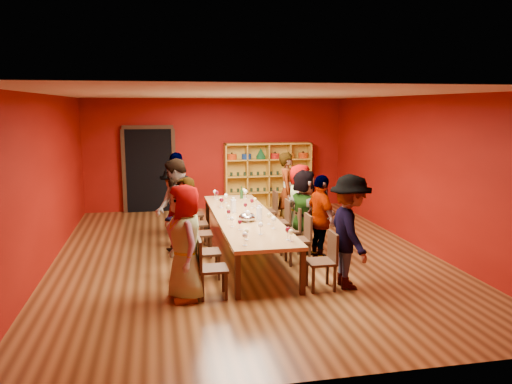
# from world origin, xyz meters

# --- Properties ---
(room_shell) EXTENTS (7.10, 9.10, 3.04)m
(room_shell) POSITION_xyz_m (0.00, 0.00, 1.50)
(room_shell) COLOR #4D2C14
(room_shell) RESTS_ON ground
(tasting_table) EXTENTS (1.10, 4.50, 0.75)m
(tasting_table) POSITION_xyz_m (0.00, 0.00, 0.70)
(tasting_table) COLOR #A67A45
(tasting_table) RESTS_ON ground
(doorway) EXTENTS (1.40, 0.17, 2.30)m
(doorway) POSITION_xyz_m (-1.80, 4.43, 1.12)
(doorway) COLOR black
(doorway) RESTS_ON ground
(shelving_unit) EXTENTS (2.40, 0.40, 1.80)m
(shelving_unit) POSITION_xyz_m (1.40, 4.32, 0.98)
(shelving_unit) COLOR gold
(shelving_unit) RESTS_ON ground
(chair_person_left_0) EXTENTS (0.42, 0.42, 0.89)m
(chair_person_left_0) POSITION_xyz_m (-0.91, -2.00, 0.50)
(chair_person_left_0) COLOR black
(chair_person_left_0) RESTS_ON ground
(person_left_0) EXTENTS (0.62, 0.91, 1.70)m
(person_left_0) POSITION_xyz_m (-1.23, -2.00, 0.85)
(person_left_0) COLOR #131934
(person_left_0) RESTS_ON ground
(chair_person_left_1) EXTENTS (0.42, 0.42, 0.89)m
(chair_person_left_1) POSITION_xyz_m (-0.91, -1.14, 0.50)
(chair_person_left_1) COLOR black
(chair_person_left_1) RESTS_ON ground
(person_left_1) EXTENTS (0.65, 0.74, 1.67)m
(person_left_1) POSITION_xyz_m (-1.18, -1.14, 0.84)
(person_left_1) COLOR #151E3A
(person_left_1) RESTS_ON ground
(chair_person_left_2) EXTENTS (0.42, 0.42, 0.89)m
(chair_person_left_2) POSITION_xyz_m (-0.91, 0.07, 0.50)
(chair_person_left_2) COLOR black
(chair_person_left_2) RESTS_ON ground
(person_left_2) EXTENTS (0.68, 0.99, 1.85)m
(person_left_2) POSITION_xyz_m (-1.28, 0.07, 0.92)
(person_left_2) COLOR #DA9292
(person_left_2) RESTS_ON ground
(chair_person_left_3) EXTENTS (0.42, 0.42, 0.89)m
(chair_person_left_3) POSITION_xyz_m (-0.91, 0.88, 0.50)
(chair_person_left_3) COLOR black
(chair_person_left_3) RESTS_ON ground
(person_left_3) EXTENTS (0.72, 1.12, 1.60)m
(person_left_3) POSITION_xyz_m (-1.26, 0.88, 0.80)
(person_left_3) COLOR #557CB0
(person_left_3) RESTS_ON ground
(chair_person_left_4) EXTENTS (0.42, 0.42, 0.89)m
(chair_person_left_4) POSITION_xyz_m (-0.91, 1.80, 0.50)
(chair_person_left_4) COLOR black
(chair_person_left_4) RESTS_ON ground
(person_left_4) EXTENTS (0.50, 1.07, 1.81)m
(person_left_4) POSITION_xyz_m (-1.18, 1.80, 0.91)
(person_left_4) COLOR silver
(person_left_4) RESTS_ON ground
(chair_person_right_0) EXTENTS (0.42, 0.42, 0.89)m
(chair_person_right_0) POSITION_xyz_m (0.91, -2.00, 0.50)
(chair_person_right_0) COLOR black
(chair_person_right_0) RESTS_ON ground
(person_right_0) EXTENTS (0.53, 1.17, 1.77)m
(person_right_0) POSITION_xyz_m (1.29, -2.00, 0.88)
(person_right_0) COLOR #6182C7
(person_right_0) RESTS_ON ground
(chair_person_right_1) EXTENTS (0.42, 0.42, 0.89)m
(chair_person_right_1) POSITION_xyz_m (0.91, -0.71, 0.50)
(chair_person_right_1) COLOR black
(chair_person_right_1) RESTS_ON ground
(person_right_1) EXTENTS (0.56, 0.99, 1.59)m
(person_right_1) POSITION_xyz_m (1.26, -0.71, 0.80)
(person_right_1) COLOR pink
(person_right_1) RESTS_ON ground
(chair_person_right_2) EXTENTS (0.42, 0.42, 0.89)m
(chair_person_right_2) POSITION_xyz_m (0.91, -0.02, 0.50)
(chair_person_right_2) COLOR black
(chair_person_right_2) RESTS_ON ground
(person_right_2) EXTENTS (0.80, 1.55, 1.61)m
(person_right_2) POSITION_xyz_m (1.15, -0.02, 0.80)
(person_right_2) COLOR #4B4B50
(person_right_2) RESTS_ON ground
(chair_person_right_3) EXTENTS (0.42, 0.42, 0.89)m
(chair_person_right_3) POSITION_xyz_m (0.91, 0.70, 0.50)
(chair_person_right_3) COLOR black
(chair_person_right_3) RESTS_ON ground
(person_right_3) EXTENTS (0.70, 0.90, 1.62)m
(person_right_3) POSITION_xyz_m (1.27, 0.70, 0.81)
(person_right_3) COLOR pink
(person_right_3) RESTS_ON ground
(chair_person_right_4) EXTENTS (0.42, 0.42, 0.89)m
(chair_person_right_4) POSITION_xyz_m (0.91, 1.82, 0.50)
(chair_person_right_4) COLOR black
(chair_person_right_4) RESTS_ON ground
(person_right_4) EXTENTS (0.67, 0.77, 1.76)m
(person_right_4) POSITION_xyz_m (1.31, 1.82, 0.88)
(person_right_4) COLOR silver
(person_right_4) RESTS_ON ground
(wine_glass_0) EXTENTS (0.09, 0.09, 0.21)m
(wine_glass_0) POSITION_xyz_m (0.31, -1.05, 0.90)
(wine_glass_0) COLOR white
(wine_glass_0) RESTS_ON tasting_table
(wine_glass_1) EXTENTS (0.09, 0.09, 0.22)m
(wine_glass_1) POSITION_xyz_m (0.31, 1.87, 0.91)
(wine_glass_1) COLOR white
(wine_glass_1) RESTS_ON tasting_table
(wine_glass_2) EXTENTS (0.08, 0.08, 0.21)m
(wine_glass_2) POSITION_xyz_m (0.01, -1.40, 0.90)
(wine_glass_2) COLOR white
(wine_glass_2) RESTS_ON tasting_table
(wine_glass_3) EXTENTS (0.08, 0.08, 0.20)m
(wine_glass_3) POSITION_xyz_m (-0.17, 1.36, 0.90)
(wine_glass_3) COLOR white
(wine_glass_3) RESTS_ON tasting_table
(wine_glass_4) EXTENTS (0.08, 0.08, 0.19)m
(wine_glass_4) POSITION_xyz_m (0.27, 0.73, 0.89)
(wine_glass_4) COLOR white
(wine_glass_4) RESTS_ON tasting_table
(wine_glass_5) EXTENTS (0.08, 0.08, 0.21)m
(wine_glass_5) POSITION_xyz_m (0.30, -0.73, 0.90)
(wine_glass_5) COLOR white
(wine_glass_5) RESTS_ON tasting_table
(wine_glass_6) EXTENTS (0.07, 0.07, 0.18)m
(wine_glass_6) POSITION_xyz_m (0.32, 0.17, 0.88)
(wine_glass_6) COLOR white
(wine_glass_6) RESTS_ON tasting_table
(wine_glass_7) EXTENTS (0.09, 0.09, 0.22)m
(wine_glass_7) POSITION_xyz_m (0.26, -0.08, 0.91)
(wine_glass_7) COLOR white
(wine_glass_7) RESTS_ON tasting_table
(wine_glass_8) EXTENTS (0.07, 0.07, 0.18)m
(wine_glass_8) POSITION_xyz_m (-0.27, -1.03, 0.88)
(wine_glass_8) COLOR white
(wine_glass_8) RESTS_ON tasting_table
(wine_glass_9) EXTENTS (0.09, 0.09, 0.22)m
(wine_glass_9) POSITION_xyz_m (-0.04, -0.50, 0.91)
(wine_glass_9) COLOR white
(wine_glass_9) RESTS_ON tasting_table
(wine_glass_10) EXTENTS (0.08, 0.08, 0.19)m
(wine_glass_10) POSITION_xyz_m (-0.34, 1.97, 0.89)
(wine_glass_10) COLOR white
(wine_glass_10) RESTS_ON tasting_table
(wine_glass_11) EXTENTS (0.07, 0.07, 0.18)m
(wine_glass_11) POSITION_xyz_m (-0.33, -0.18, 0.88)
(wine_glass_11) COLOR white
(wine_glass_11) RESTS_ON tasting_table
(wine_glass_12) EXTENTS (0.08, 0.08, 0.21)m
(wine_glass_12) POSITION_xyz_m (-0.33, 0.86, 0.90)
(wine_glass_12) COLOR white
(wine_glass_12) RESTS_ON tasting_table
(wine_glass_13) EXTENTS (0.08, 0.08, 0.21)m
(wine_glass_13) POSITION_xyz_m (0.36, -1.80, 0.90)
(wine_glass_13) COLOR white
(wine_glass_13) RESTS_ON tasting_table
(wine_glass_14) EXTENTS (0.08, 0.08, 0.19)m
(wine_glass_14) POSITION_xyz_m (0.38, -1.89, 0.89)
(wine_glass_14) COLOR white
(wine_glass_14) RESTS_ON tasting_table
(wine_glass_15) EXTENTS (0.07, 0.07, 0.18)m
(wine_glass_15) POSITION_xyz_m (-0.27, -1.68, 0.88)
(wine_glass_15) COLOR white
(wine_glass_15) RESTS_ON tasting_table
(wine_glass_16) EXTENTS (0.09, 0.09, 0.21)m
(wine_glass_16) POSITION_xyz_m (-0.30, 0.07, 0.90)
(wine_glass_16) COLOR white
(wine_glass_16) RESTS_ON tasting_table
(wine_glass_17) EXTENTS (0.07, 0.07, 0.18)m
(wine_glass_17) POSITION_xyz_m (-0.36, -0.78, 0.88)
(wine_glass_17) COLOR white
(wine_glass_17) RESTS_ON tasting_table
(wine_glass_18) EXTENTS (0.08, 0.08, 0.20)m
(wine_glass_18) POSITION_xyz_m (-0.31, 1.80, 0.89)
(wine_glass_18) COLOR white
(wine_glass_18) RESTS_ON tasting_table
(wine_glass_19) EXTENTS (0.08, 0.08, 0.21)m
(wine_glass_19) POSITION_xyz_m (-0.34, 0.94, 0.90)
(wine_glass_19) COLOR white
(wine_glass_19) RESTS_ON tasting_table
(wine_glass_20) EXTENTS (0.08, 0.08, 0.21)m
(wine_glass_20) POSITION_xyz_m (-0.35, -1.98, 0.90)
(wine_glass_20) COLOR white
(wine_glass_20) RESTS_ON tasting_table
(wine_glass_21) EXTENTS (0.08, 0.08, 0.21)m
(wine_glass_21) POSITION_xyz_m (0.33, 1.78, 0.90)
(wine_glass_21) COLOR white
(wine_glass_21) RESTS_ON tasting_table
(wine_glass_22) EXTENTS (0.07, 0.07, 0.18)m
(wine_glass_22) POSITION_xyz_m (0.37, 0.89, 0.88)
(wine_glass_22) COLOR white
(wine_glass_22) RESTS_ON tasting_table
(wine_glass_23) EXTENTS (0.07, 0.07, 0.18)m
(wine_glass_23) POSITION_xyz_m (0.07, 0.36, 0.88)
(wine_glass_23) COLOR white
(wine_glass_23) RESTS_ON tasting_table
(spittoon_bowl) EXTENTS (0.31, 0.31, 0.17)m
(spittoon_bowl) POSITION_xyz_m (-0.03, -0.42, 0.82)
(spittoon_bowl) COLOR #BBBDC2
(spittoon_bowl) RESTS_ON tasting_table
(carafe_a) EXTENTS (0.13, 0.13, 0.29)m
(carafe_a) POSITION_xyz_m (-0.16, 0.38, 0.88)
(carafe_a) COLOR white
(carafe_a) RESTS_ON tasting_table
(carafe_b) EXTENTS (0.12, 0.12, 0.28)m
(carafe_b) POSITION_xyz_m (0.20, -0.38, 0.87)
(carafe_b) COLOR white
(carafe_b) RESTS_ON tasting_table
(wine_bottle) EXTENTS (0.07, 0.07, 0.28)m
(wine_bottle) POSITION_xyz_m (0.24, 1.80, 0.86)
(wine_bottle) COLOR #143817
(wine_bottle) RESTS_ON tasting_table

